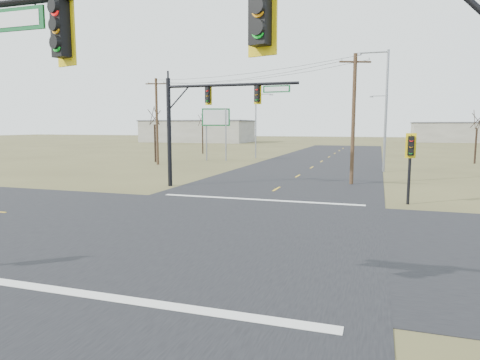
% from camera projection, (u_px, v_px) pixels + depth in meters
% --- Properties ---
extents(ground, '(320.00, 320.00, 0.00)m').
position_uv_depth(ground, '(211.00, 229.00, 17.89)').
color(ground, brown).
rests_on(ground, ground).
extents(road_ew, '(160.00, 14.00, 0.02)m').
position_uv_depth(road_ew, '(211.00, 229.00, 17.89)').
color(road_ew, black).
rests_on(road_ew, ground).
extents(road_ns, '(14.00, 160.00, 0.02)m').
position_uv_depth(road_ns, '(211.00, 229.00, 17.89)').
color(road_ns, black).
rests_on(road_ns, ground).
extents(stop_bar_near, '(12.00, 0.40, 0.01)m').
position_uv_depth(stop_bar_near, '(100.00, 296.00, 10.81)').
color(stop_bar_near, silver).
rests_on(stop_bar_near, road_ns).
extents(stop_bar_far, '(12.00, 0.40, 0.01)m').
position_uv_depth(stop_bar_far, '(259.00, 200.00, 24.96)').
color(stop_bar_far, silver).
rests_on(stop_bar_far, road_ns).
extents(mast_arm_near, '(10.70, 0.54, 7.38)m').
position_uv_depth(mast_arm_near, '(282.00, 61.00, 7.04)').
color(mast_arm_near, black).
rests_on(mast_arm_near, ground).
extents(mast_arm_far, '(9.42, 0.53, 7.63)m').
position_uv_depth(mast_arm_far, '(206.00, 109.00, 29.32)').
color(mast_arm_far, black).
rests_on(mast_arm_far, ground).
extents(pedestal_signal_ne, '(0.56, 0.48, 3.94)m').
position_uv_depth(pedestal_signal_ne, '(411.00, 152.00, 23.14)').
color(pedestal_signal_ne, black).
rests_on(pedestal_signal_ne, ground).
extents(utility_pole_near, '(2.20, 0.95, 9.46)m').
position_uv_depth(utility_pole_near, '(353.00, 117.00, 31.10)').
color(utility_pole_near, '#4D3621').
rests_on(utility_pole_near, ground).
extents(utility_pole_far, '(2.29, 0.64, 9.49)m').
position_uv_depth(utility_pole_far, '(157.00, 120.00, 47.34)').
color(utility_pole_far, '#4D3621').
rests_on(utility_pole_far, ground).
extents(highway_sign, '(3.23, 1.32, 6.45)m').
position_uv_depth(highway_sign, '(216.00, 124.00, 52.77)').
color(highway_sign, gray).
rests_on(highway_sign, ground).
extents(streetlight_a, '(3.15, 0.50, 11.24)m').
position_uv_depth(streetlight_a, '(383.00, 104.00, 39.72)').
color(streetlight_a, gray).
rests_on(streetlight_a, ground).
extents(streetlight_b, '(2.40, 0.24, 8.62)m').
position_uv_depth(streetlight_b, '(385.00, 122.00, 59.26)').
color(streetlight_b, gray).
rests_on(streetlight_b, ground).
extents(streetlight_c, '(2.41, 0.28, 8.63)m').
position_uv_depth(streetlight_c, '(257.00, 122.00, 56.60)').
color(streetlight_c, gray).
rests_on(streetlight_c, ground).
extents(bare_tree_a, '(3.11, 3.11, 7.01)m').
position_uv_depth(bare_tree_a, '(154.00, 115.00, 50.41)').
color(bare_tree_a, black).
rests_on(bare_tree_a, ground).
extents(bare_tree_b, '(3.42, 3.42, 6.70)m').
position_uv_depth(bare_tree_b, '(202.00, 119.00, 65.69)').
color(bare_tree_b, black).
rests_on(bare_tree_b, ground).
extents(bare_tree_c, '(2.77, 2.77, 6.48)m').
position_uv_depth(bare_tree_c, '(478.00, 119.00, 48.45)').
color(bare_tree_c, black).
rests_on(bare_tree_c, ground).
extents(warehouse_left, '(28.00, 14.00, 5.50)m').
position_uv_depth(warehouse_left, '(198.00, 132.00, 114.72)').
color(warehouse_left, '#A9A596').
rests_on(warehouse_left, ground).
extents(warehouse_mid, '(20.00, 12.00, 5.00)m').
position_uv_depth(warehouse_mid, '(452.00, 133.00, 113.68)').
color(warehouse_mid, '#A9A596').
rests_on(warehouse_mid, ground).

